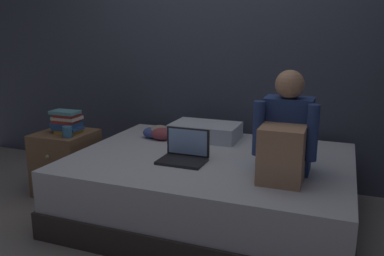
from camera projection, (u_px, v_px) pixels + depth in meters
name	position (u px, v px, depth m)	size (l,w,h in m)	color
ground_plane	(170.00, 230.00, 2.78)	(8.00, 8.00, 0.00)	gray
wall_back	(223.00, 32.00, 3.55)	(5.60, 0.10, 2.70)	#383D4C
bed	(211.00, 187.00, 2.93)	(2.00, 1.50, 0.48)	#332D2B
nightstand	(67.00, 163.00, 3.38)	(0.44, 0.46, 0.54)	brown
person_sitting	(285.00, 137.00, 2.44)	(0.39, 0.44, 0.66)	navy
laptop	(184.00, 153.00, 2.76)	(0.32, 0.23, 0.22)	black
pillow	(205.00, 131.00, 3.34)	(0.56, 0.36, 0.13)	silver
book_stack	(67.00, 122.00, 3.29)	(0.25, 0.17, 0.19)	gold
mug	(67.00, 132.00, 3.15)	(0.08, 0.08, 0.09)	teal
clothes_pile	(159.00, 133.00, 3.34)	(0.27, 0.21, 0.11)	#8E3D47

